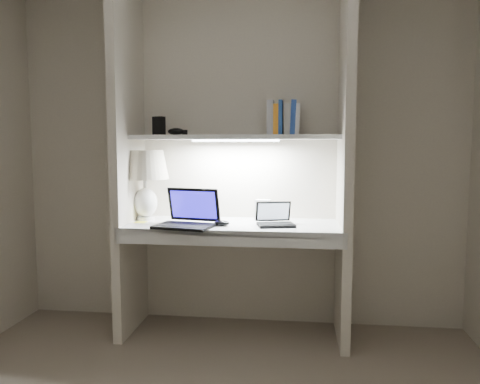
% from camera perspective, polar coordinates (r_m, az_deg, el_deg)
% --- Properties ---
extents(back_wall, '(3.20, 0.01, 2.50)m').
position_cam_1_polar(back_wall, '(3.39, -0.16, 4.94)').
color(back_wall, beige).
rests_on(back_wall, floor).
extents(alcove_panel_left, '(0.06, 0.55, 2.50)m').
position_cam_1_polar(alcove_panel_left, '(3.30, -13.49, 4.77)').
color(alcove_panel_left, beige).
rests_on(alcove_panel_left, floor).
extents(alcove_panel_right, '(0.06, 0.55, 2.50)m').
position_cam_1_polar(alcove_panel_right, '(3.11, 12.71, 4.74)').
color(alcove_panel_right, beige).
rests_on(alcove_panel_right, floor).
extents(desk, '(1.40, 0.55, 0.04)m').
position_cam_1_polar(desk, '(3.17, -0.78, -4.20)').
color(desk, white).
rests_on(desk, alcove_panel_left).
extents(desk_apron, '(1.46, 0.03, 0.10)m').
position_cam_1_polar(desk_apron, '(2.92, -1.48, -5.64)').
color(desk_apron, silver).
rests_on(desk_apron, desk).
extents(shelf, '(1.40, 0.36, 0.03)m').
position_cam_1_polar(shelf, '(3.22, -0.56, 6.69)').
color(shelf, silver).
rests_on(shelf, back_wall).
extents(strip_light, '(0.60, 0.04, 0.02)m').
position_cam_1_polar(strip_light, '(3.22, -0.56, 6.29)').
color(strip_light, white).
rests_on(strip_light, shelf).
extents(table_lamp, '(0.34, 0.34, 0.49)m').
position_cam_1_polar(table_lamp, '(3.35, -11.51, 2.28)').
color(table_lamp, white).
rests_on(table_lamp, desk).
extents(laptop_main, '(0.41, 0.37, 0.24)m').
position_cam_1_polar(laptop_main, '(3.07, -6.36, -3.13)').
color(laptop_main, black).
rests_on(laptop_main, desk).
extents(laptop_netbook, '(0.28, 0.26, 0.15)m').
position_cam_1_polar(laptop_netbook, '(3.09, 4.28, -3.40)').
color(laptop_netbook, black).
rests_on(laptop_netbook, desk).
extents(speaker, '(0.12, 0.09, 0.15)m').
position_cam_1_polar(speaker, '(3.29, 2.82, -2.20)').
color(speaker, silver).
rests_on(speaker, desk).
extents(mouse, '(0.11, 0.08, 0.04)m').
position_cam_1_polar(mouse, '(3.06, -2.25, -3.82)').
color(mouse, black).
rests_on(mouse, desk).
extents(cable_coil, '(0.13, 0.13, 0.01)m').
position_cam_1_polar(cable_coil, '(3.07, 4.51, -4.04)').
color(cable_coil, black).
rests_on(cable_coil, desk).
extents(sticky_note, '(0.08, 0.08, 0.00)m').
position_cam_1_polar(sticky_note, '(3.28, -12.03, -3.61)').
color(sticky_note, yellow).
rests_on(sticky_note, desk).
extents(book_row, '(0.22, 0.16, 0.24)m').
position_cam_1_polar(book_row, '(3.26, 5.30, 8.87)').
color(book_row, white).
rests_on(book_row, shelf).
extents(shelf_box, '(0.09, 0.08, 0.13)m').
position_cam_1_polar(shelf_box, '(3.36, -9.86, 7.93)').
color(shelf_box, black).
rests_on(shelf_box, shelf).
extents(shelf_gadget, '(0.12, 0.09, 0.05)m').
position_cam_1_polar(shelf_gadget, '(3.30, -7.80, 7.32)').
color(shelf_gadget, black).
rests_on(shelf_gadget, shelf).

